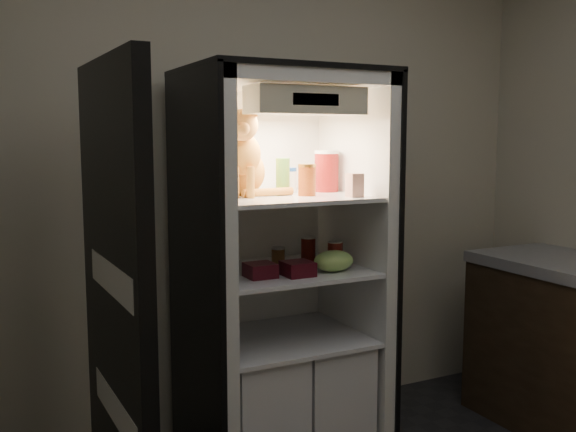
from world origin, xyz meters
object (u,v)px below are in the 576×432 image
soda_can_b (336,253)px  soda_can_c (335,255)px  tabby_cat (242,161)px  refrigerator (279,297)px  mayo_tub (288,180)px  grape_bag (334,261)px  berry_box_right (298,269)px  salsa_jar (307,180)px  pepper_jar (326,171)px  cream_carton (355,185)px  condiment_jar (278,256)px  berry_box_left (260,270)px  soda_can_a (308,251)px  parmesan_shaker (283,177)px

soda_can_b → soda_can_c: bearing=-126.5°
tabby_cat → refrigerator: bearing=14.0°
refrigerator → mayo_tub: size_ratio=15.16×
grape_bag → berry_box_right: grape_bag is taller
mayo_tub → soda_can_b: (0.19, -0.15, -0.35)m
refrigerator → soda_can_b: bearing=-17.4°
salsa_jar → pepper_jar: pepper_jar is taller
cream_carton → berry_box_right: size_ratio=0.83×
pepper_jar → cream_carton: pepper_jar is taller
tabby_cat → cream_carton: tabby_cat is taller
cream_carton → condiment_jar: (-0.25, 0.30, -0.36)m
soda_can_c → berry_box_left: soda_can_c is taller
refrigerator → berry_box_left: size_ratio=14.83×
soda_can_a → condiment_jar: size_ratio=1.47×
tabby_cat → mayo_tub: bearing=31.0°
soda_can_b → mayo_tub: bearing=140.7°
cream_carton → salsa_jar: bearing=136.3°
refrigerator → grape_bag: (0.18, -0.21, 0.20)m
grape_bag → soda_can_b: bearing=54.5°
tabby_cat → berry_box_left: bearing=-68.8°
tabby_cat → cream_carton: size_ratio=4.00×
tabby_cat → parmesan_shaker: 0.21m
tabby_cat → soda_can_b: size_ratio=3.68×
pepper_jar → berry_box_right: size_ratio=1.59×
salsa_jar → soda_can_b: salsa_jar is taller
parmesan_shaker → berry_box_right: 0.45m
tabby_cat → cream_carton: 0.53m
parmesan_shaker → salsa_jar: 0.12m
refrigerator → grape_bag: refrigerator is taller
soda_can_a → grape_bag: (0.02, -0.21, -0.02)m
tabby_cat → pepper_jar: 0.47m
cream_carton → condiment_jar: bearing=129.6°
grape_bag → berry_box_left: grape_bag is taller
tabby_cat → mayo_tub: size_ratio=3.50×
salsa_jar → soda_can_a: salsa_jar is taller
parmesan_shaker → berry_box_right: bearing=-97.5°
pepper_jar → soda_can_a: size_ratio=1.56×
pepper_jar → berry_box_left: pepper_jar is taller
berry_box_left → salsa_jar: bearing=13.5°
pepper_jar → grape_bag: (-0.11, -0.25, -0.40)m
tabby_cat → salsa_jar: tabby_cat is taller
refrigerator → berry_box_left: bearing=-135.2°
parmesan_shaker → condiment_jar: 0.39m
parmesan_shaker → soda_can_a: (0.15, 0.01, -0.37)m
cream_carton → soda_can_c: (-0.03, 0.12, -0.34)m
condiment_jar → refrigerator: bearing=-112.3°
mayo_tub → salsa_jar: salsa_jar is taller
tabby_cat → soda_can_a: (0.34, -0.03, -0.45)m
refrigerator → soda_can_b: size_ratio=15.97×
mayo_tub → pepper_jar: pepper_jar is taller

